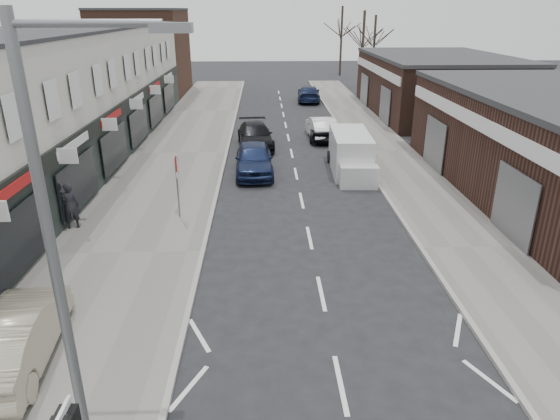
{
  "coord_description": "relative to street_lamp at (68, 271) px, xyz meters",
  "views": [
    {
      "loc": [
        -1.73,
        -7.15,
        8.07
      ],
      "look_at": [
        -1.25,
        6.42,
        2.6
      ],
      "focal_mm": 32.0,
      "sensor_mm": 36.0,
      "label": 1
    }
  ],
  "objects": [
    {
      "name": "pavement_left",
      "position": [
        -2.22,
        22.8,
        -4.56
      ],
      "size": [
        5.5,
        64.0,
        0.12
      ],
      "primitive_type": "cube",
      "color": "slate",
      "rests_on": "ground"
    },
    {
      "name": "pavement_right",
      "position": [
        10.28,
        22.8,
        -4.56
      ],
      "size": [
        3.5,
        64.0,
        0.12
      ],
      "primitive_type": "cube",
      "color": "slate",
      "rests_on": "ground"
    },
    {
      "name": "shop_terrace_left",
      "position": [
        -8.97,
        20.3,
        -1.07
      ],
      "size": [
        8.0,
        41.0,
        7.1
      ],
      "primitive_type": "cube",
      "color": "beige",
      "rests_on": "ground"
    },
    {
      "name": "brick_block_far",
      "position": [
        -8.97,
        45.8,
        -0.62
      ],
      "size": [
        8.0,
        10.0,
        8.0
      ],
      "primitive_type": "cube",
      "color": "#4D2F21",
      "rests_on": "ground"
    },
    {
      "name": "right_unit_far",
      "position": [
        17.03,
        34.8,
        -2.37
      ],
      "size": [
        10.0,
        16.0,
        4.5
      ],
      "primitive_type": "cube",
      "color": "#372019",
      "rests_on": "ground"
    },
    {
      "name": "tree_far_a",
      "position": [
        13.53,
        48.8,
        -4.62
      ],
      "size": [
        3.6,
        3.6,
        8.0
      ],
      "primitive_type": null,
      "color": "#382D26",
      "rests_on": "ground"
    },
    {
      "name": "tree_far_b",
      "position": [
        16.03,
        54.8,
        -4.62
      ],
      "size": [
        3.6,
        3.6,
        7.5
      ],
      "primitive_type": null,
      "color": "#382D26",
      "rests_on": "ground"
    },
    {
      "name": "tree_far_c",
      "position": [
        13.03,
        60.8,
        -4.62
      ],
      "size": [
        3.6,
        3.6,
        8.5
      ],
      "primitive_type": null,
      "color": "#382D26",
      "rests_on": "ground"
    },
    {
      "name": "street_lamp",
      "position": [
        0.0,
        0.0,
        0.0
      ],
      "size": [
        2.23,
        0.22,
        8.0
      ],
      "color": "slate",
      "rests_on": "pavement_left"
    },
    {
      "name": "warning_sign",
      "position": [
        -0.63,
        12.8,
        -2.42
      ],
      "size": [
        0.12,
        0.8,
        2.7
      ],
      "color": "slate",
      "rests_on": "pavement_left"
    },
    {
      "name": "white_van",
      "position": [
        7.42,
        18.95,
        -3.63
      ],
      "size": [
        2.1,
        5.45,
        2.09
      ],
      "rotation": [
        0.0,
        0.0,
        -0.05
      ],
      "color": "silver",
      "rests_on": "ground"
    },
    {
      "name": "sedan_on_pavement",
      "position": [
        -3.18,
        3.68,
        -3.74
      ],
      "size": [
        2.11,
        4.76,
        1.52
      ],
      "primitive_type": "imported",
      "rotation": [
        0.0,
        0.0,
        3.25
      ],
      "color": "#A69D85",
      "rests_on": "pavement_left"
    },
    {
      "name": "pedestrian",
      "position": [
        -4.67,
        11.81,
        -3.57
      ],
      "size": [
        0.78,
        0.64,
        1.85
      ],
      "primitive_type": "imported",
      "rotation": [
        0.0,
        0.0,
        3.47
      ],
      "color": "black",
      "rests_on": "pavement_left"
    },
    {
      "name": "parked_car_left_a",
      "position": [
        2.33,
        18.83,
        -3.8
      ],
      "size": [
        2.08,
        4.84,
        1.63
      ],
      "primitive_type": "imported",
      "rotation": [
        0.0,
        0.0,
        0.03
      ],
      "color": "#152144",
      "rests_on": "ground"
    },
    {
      "name": "parked_car_left_b",
      "position": [
        2.33,
        24.37,
        -3.88
      ],
      "size": [
        2.51,
        5.23,
        1.47
      ],
      "primitive_type": "imported",
      "rotation": [
        0.0,
        0.0,
        0.09
      ],
      "color": "black",
      "rests_on": "ground"
    },
    {
      "name": "parked_car_right_a",
      "position": [
        6.73,
        26.41,
        -3.87
      ],
      "size": [
        1.84,
        4.61,
        1.49
      ],
      "primitive_type": "imported",
      "rotation": [
        0.0,
        0.0,
        3.2
      ],
      "color": "silver",
      "rests_on": "ground"
    },
    {
      "name": "parked_car_right_b",
      "position": [
        6.73,
        26.17,
        -3.89
      ],
      "size": [
        1.86,
        4.32,
        1.45
      ],
      "primitive_type": "imported",
      "rotation": [
        0.0,
        0.0,
        3.11
      ],
      "color": "black",
      "rests_on": "ground"
    },
    {
      "name": "parked_car_right_c",
      "position": [
        7.16,
        40.95,
        -3.9
      ],
      "size": [
        2.37,
        5.11,
        1.45
      ],
      "primitive_type": "imported",
      "rotation": [
        0.0,
        0.0,
        3.07
      ],
      "color": "#121C39",
      "rests_on": "ground"
    }
  ]
}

